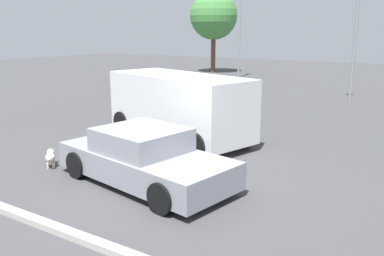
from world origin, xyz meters
The scene contains 8 objects.
ground_plane centered at (0.00, 0.00, 0.00)m, with size 80.00×80.00×0.00m, color #424244.
sedan_foreground centered at (-0.26, -0.13, 0.59)m, with size 4.59×2.57×1.28m.
dog centered at (-3.04, -0.52, 0.26)m, with size 0.53×0.50×0.42m.
van_white centered at (-1.73, 3.46, 1.13)m, with size 5.38×3.34×2.08m.
parking_curb centered at (0.00, -2.83, 0.06)m, with size 9.42×0.20×0.12m, color #B7B2A8.
light_post_near centered at (-7.79, 20.17, 5.14)m, with size 0.44×0.44×7.79m.
light_post_mid centered at (1.30, 14.05, 4.15)m, with size 0.44×0.44×6.08m.
tree_back_center centered at (-11.49, 22.94, 4.56)m, with size 3.84×3.84×6.50m.
Camera 1 is at (5.44, -7.10, 3.44)m, focal length 38.38 mm.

